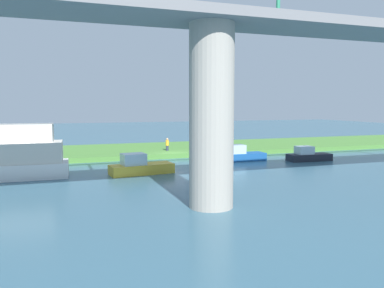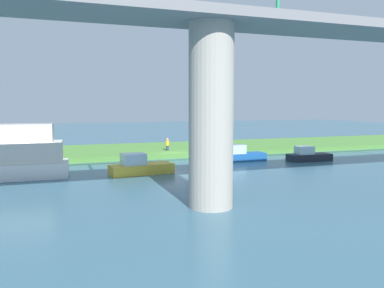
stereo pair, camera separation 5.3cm
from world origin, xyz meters
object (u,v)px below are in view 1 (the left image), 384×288
Objects in this scene: bridge_pylon at (211,117)px; motorboat_red at (140,167)px; skiff_small at (308,156)px; mooring_post at (231,146)px; riverboat_paddlewheel at (11,157)px; person_on_bank at (167,144)px; houseboat_blue at (240,155)px.

motorboat_red is (1.79, -10.90, -4.28)m from bridge_pylon.
bridge_pylon is 2.19× the size of skiff_small.
skiff_small is (-5.01, 7.35, -0.41)m from mooring_post.
riverboat_paddlewheel is 1.69× the size of motorboat_red.
mooring_post is 0.19× the size of skiff_small.
skiff_small is at bearing -140.72° from bridge_pylon.
person_on_bank is 1.61× the size of mooring_post.
houseboat_blue is at bearing -172.53° from riverboat_paddlewheel.
skiff_small is at bearing 144.61° from person_on_bank.
mooring_post is at bearing -143.42° from motorboat_red.
skiff_small is at bearing 159.87° from houseboat_blue.
motorboat_red is (12.12, 8.99, -0.33)m from mooring_post.
houseboat_blue reaches higher than skiff_small.
person_on_bank is at bearing -98.81° from bridge_pylon.
bridge_pylon is at bearing 132.75° from riverboat_paddlewheel.
riverboat_paddlewheel is at bearing 0.75° from skiff_small.
person_on_bank is at bearing -35.39° from skiff_small.
mooring_post is 0.18× the size of houseboat_blue.
riverboat_paddlewheel is 1.84× the size of houseboat_blue.
houseboat_blue is (-20.30, -2.66, -1.09)m from riverboat_paddlewheel.
riverboat_paddlewheel is 1.99× the size of skiff_small.
houseboat_blue is 6.73m from skiff_small.
motorboat_red is (5.06, 10.22, -0.60)m from person_on_bank.
motorboat_red is (10.81, 3.96, 0.03)m from houseboat_blue.
mooring_post is at bearing -117.44° from bridge_pylon.
riverboat_paddlewheel is (11.27, -12.20, -3.22)m from bridge_pylon.
bridge_pylon is at bearing 58.73° from houseboat_blue.
person_on_bank reaches higher than motorboat_red.
person_on_bank is 0.31× the size of skiff_small.
houseboat_blue is at bearing 132.58° from person_on_bank.
person_on_bank is 0.27× the size of motorboat_red.
person_on_bank is 0.29× the size of houseboat_blue.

